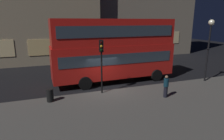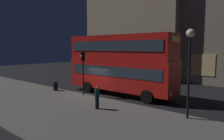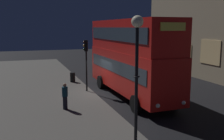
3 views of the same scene
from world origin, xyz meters
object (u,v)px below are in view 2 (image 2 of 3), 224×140
at_px(traffic_light_near_kerb, 83,64).
at_px(street_lamp, 190,54).
at_px(double_decker_bus, 120,62).
at_px(litter_bin, 56,86).
at_px(pedestrian, 97,97).

distance_m(traffic_light_near_kerb, street_lamp, 9.69).
relative_size(double_decker_bus, street_lamp, 2.05).
distance_m(double_decker_bus, litter_bin, 7.03).
bearing_deg(pedestrian, street_lamp, -52.77).
bearing_deg(traffic_light_near_kerb, pedestrian, -13.04).
distance_m(street_lamp, litter_bin, 13.81).
height_order(pedestrian, litter_bin, pedestrian).
bearing_deg(traffic_light_near_kerb, litter_bin, -157.29).
xyz_separation_m(double_decker_bus, traffic_light_near_kerb, (-2.00, -2.78, -0.15)).
bearing_deg(traffic_light_near_kerb, street_lamp, 15.76).
bearing_deg(street_lamp, traffic_light_near_kerb, 178.86).
distance_m(traffic_light_near_kerb, litter_bin, 4.46).
height_order(street_lamp, pedestrian, street_lamp).
relative_size(traffic_light_near_kerb, litter_bin, 4.55).
height_order(double_decker_bus, traffic_light_near_kerb, double_decker_bus).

